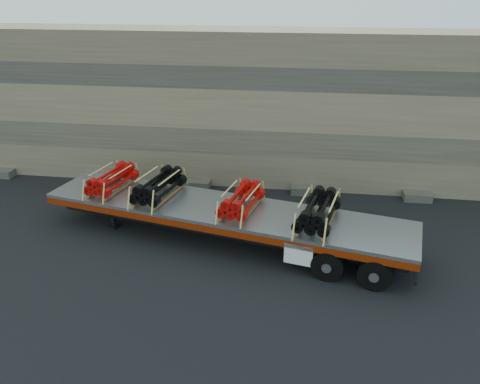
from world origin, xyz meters
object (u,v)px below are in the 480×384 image
Objects in this scene: trailer at (223,224)px; bundle_front at (112,180)px; bundle_midrear at (241,201)px; bundle_rear at (318,212)px; bundle_midfront at (159,187)px.

bundle_front is at bearing -180.00° from trailer.
bundle_midrear is 2.76m from bundle_rear.
bundle_rear reaches higher than bundle_midrear.
bundle_rear is (8.01, -1.75, 0.04)m from bundle_front.
trailer is 2.86m from bundle_midfront.
bundle_front is (-4.61, 1.01, 1.08)m from trailer.
bundle_rear is (2.70, -0.59, 0.04)m from bundle_midrear.
bundle_midrear is 0.91× the size of bundle_rear.
bundle_rear is at bearing -0.00° from bundle_midrear.
bundle_front is at bearing -180.00° from bundle_midrear.
bundle_midrear is at bearing 180.00° from bundle_rear.
bundle_front reaches higher than trailer.
bundle_front is 8.20m from bundle_rear.
trailer is at bearing 0.00° from bundle_front.
bundle_midfront is at bearing 0.00° from bundle_front.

